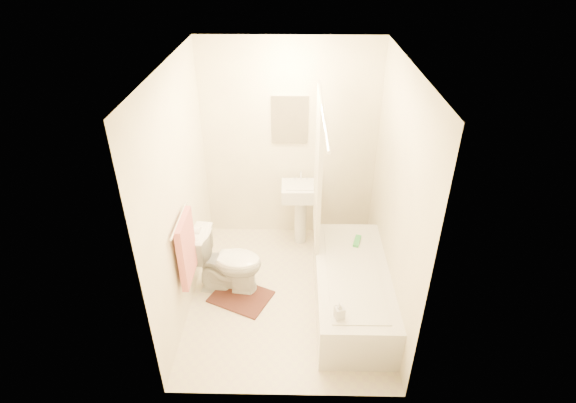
{
  "coord_description": "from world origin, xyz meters",
  "views": [
    {
      "loc": [
        0.08,
        -3.55,
        3.31
      ],
      "look_at": [
        0.0,
        0.25,
        1.0
      ],
      "focal_mm": 28.0,
      "sensor_mm": 36.0,
      "label": 1
    }
  ],
  "objects_px": {
    "sink": "(301,211)",
    "bathtub": "(351,289)",
    "toilet": "(228,261)",
    "soap_bottle": "(340,311)",
    "bath_mat": "(241,297)"
  },
  "relations": [
    {
      "from": "toilet",
      "to": "soap_bottle",
      "type": "bearing_deg",
      "value": -121.83
    },
    {
      "from": "bathtub",
      "to": "soap_bottle",
      "type": "xyz_separation_m",
      "value": [
        -0.19,
        -0.63,
        0.32
      ]
    },
    {
      "from": "sink",
      "to": "bathtub",
      "type": "xyz_separation_m",
      "value": [
        0.51,
        -1.1,
        -0.21
      ]
    },
    {
      "from": "sink",
      "to": "toilet",
      "type": "bearing_deg",
      "value": -132.85
    },
    {
      "from": "soap_bottle",
      "to": "bathtub",
      "type": "bearing_deg",
      "value": 73.37
    },
    {
      "from": "bath_mat",
      "to": "soap_bottle",
      "type": "distance_m",
      "value": 1.3
    },
    {
      "from": "toilet",
      "to": "soap_bottle",
      "type": "relative_size",
      "value": 4.08
    },
    {
      "from": "bathtub",
      "to": "bath_mat",
      "type": "distance_m",
      "value": 1.16
    },
    {
      "from": "toilet",
      "to": "sink",
      "type": "height_order",
      "value": "sink"
    },
    {
      "from": "sink",
      "to": "soap_bottle",
      "type": "xyz_separation_m",
      "value": [
        0.32,
        -1.72,
        0.11
      ]
    },
    {
      "from": "soap_bottle",
      "to": "toilet",
      "type": "bearing_deg",
      "value": 141.05
    },
    {
      "from": "bath_mat",
      "to": "sink",
      "type": "bearing_deg",
      "value": 58.12
    },
    {
      "from": "bathtub",
      "to": "soap_bottle",
      "type": "bearing_deg",
      "value": -106.63
    },
    {
      "from": "toilet",
      "to": "bathtub",
      "type": "xyz_separation_m",
      "value": [
        1.27,
        -0.25,
        -0.12
      ]
    },
    {
      "from": "sink",
      "to": "soap_bottle",
      "type": "relative_size",
      "value": 4.97
    }
  ]
}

